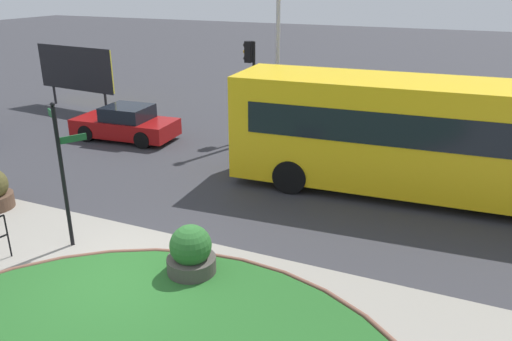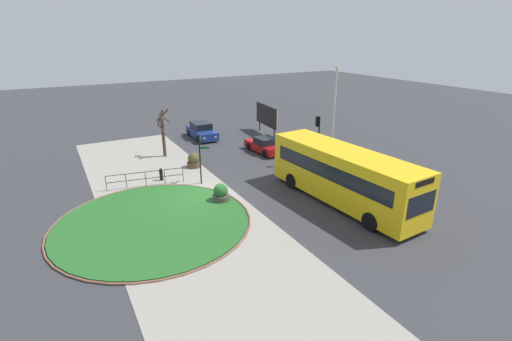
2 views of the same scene
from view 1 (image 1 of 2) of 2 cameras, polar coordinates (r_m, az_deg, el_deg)
The scene contains 9 objects.
ground at distance 11.14m, azimuth -14.72°, elevation -11.74°, with size 120.00×120.00×0.00m, color #333338.
sidewalk_paving at distance 9.99m, azimuth -21.92°, elevation -16.88°, with size 32.00×8.06×0.02m, color gray.
signpost_directional at distance 12.03m, azimuth -20.97°, elevation 0.65°, with size 0.83×0.62×3.43m.
bus_yellow at distance 14.86m, azimuth 17.72°, elevation 3.79°, with size 10.52×3.17×3.28m.
car_near_lane at distance 20.20m, azimuth -14.45°, elevation 5.10°, with size 4.08×2.00×1.32m.
traffic_light_near at distance 19.35m, azimuth -0.62°, elevation 11.47°, with size 0.49×0.26×3.69m.
lamppost_tall at distance 19.58m, azimuth 2.50°, elevation 15.45°, with size 0.32×0.32×7.47m.
billboard_left at distance 25.71m, azimuth -19.66°, elevation 10.70°, with size 4.66×0.58×2.91m.
planter_kerbside at distance 10.73m, azimuth -7.33°, elevation -9.31°, with size 1.03×1.03×1.15m.
Camera 1 is at (6.19, -7.16, 5.88)m, focal length 35.52 mm.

